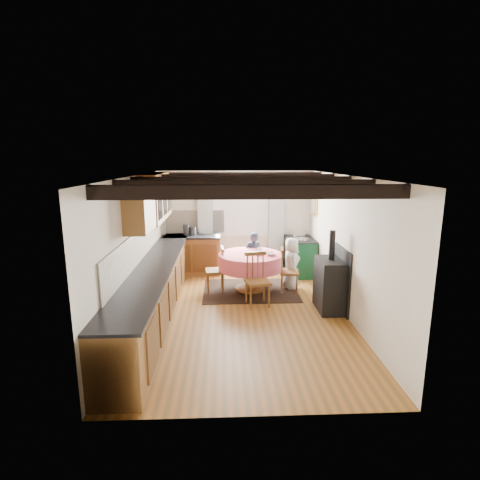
{
  "coord_description": "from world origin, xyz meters",
  "views": [
    {
      "loc": [
        -0.3,
        -6.25,
        2.68
      ],
      "look_at": [
        0.0,
        0.8,
        1.15
      ],
      "focal_mm": 28.22,
      "sensor_mm": 36.0,
      "label": 1
    }
  ],
  "objects_px": {
    "chair_near": "(258,280)",
    "chair_right": "(289,270)",
    "chair_left": "(215,269)",
    "child_right": "(291,263)",
    "dining_table": "(250,272)",
    "child_far": "(253,257)",
    "cup": "(260,250)",
    "cast_iron_stove": "(331,271)",
    "aga_range": "(300,256)"
  },
  "relations": [
    {
      "from": "chair_left",
      "to": "aga_range",
      "type": "height_order",
      "value": "chair_left"
    },
    {
      "from": "cast_iron_stove",
      "to": "aga_range",
      "type": "bearing_deg",
      "value": 92.91
    },
    {
      "from": "chair_right",
      "to": "cast_iron_stove",
      "type": "relative_size",
      "value": 0.63
    },
    {
      "from": "aga_range",
      "to": "cup",
      "type": "xyz_separation_m",
      "value": [
        -1.03,
        -0.98,
        0.39
      ]
    },
    {
      "from": "chair_right",
      "to": "dining_table",
      "type": "bearing_deg",
      "value": 91.18
    },
    {
      "from": "chair_near",
      "to": "aga_range",
      "type": "relative_size",
      "value": 1.04
    },
    {
      "from": "child_far",
      "to": "chair_near",
      "type": "bearing_deg",
      "value": 81.89
    },
    {
      "from": "chair_near",
      "to": "chair_right",
      "type": "bearing_deg",
      "value": 34.25
    },
    {
      "from": "chair_near",
      "to": "child_far",
      "type": "xyz_separation_m",
      "value": [
        0.03,
        1.41,
        0.06
      ]
    },
    {
      "from": "chair_near",
      "to": "dining_table",
      "type": "bearing_deg",
      "value": 84.96
    },
    {
      "from": "chair_right",
      "to": "cup",
      "type": "xyz_separation_m",
      "value": [
        -0.58,
        0.22,
        0.37
      ]
    },
    {
      "from": "chair_left",
      "to": "cast_iron_stove",
      "type": "bearing_deg",
      "value": 57.01
    },
    {
      "from": "dining_table",
      "to": "chair_near",
      "type": "bearing_deg",
      "value": -84.45
    },
    {
      "from": "dining_table",
      "to": "cast_iron_stove",
      "type": "bearing_deg",
      "value": -38.19
    },
    {
      "from": "cast_iron_stove",
      "to": "child_right",
      "type": "relative_size",
      "value": 1.34
    },
    {
      "from": "chair_near",
      "to": "chair_left",
      "type": "distance_m",
      "value": 1.17
    },
    {
      "from": "chair_left",
      "to": "dining_table",
      "type": "bearing_deg",
      "value": 81.96
    },
    {
      "from": "dining_table",
      "to": "child_right",
      "type": "height_order",
      "value": "child_right"
    },
    {
      "from": "chair_right",
      "to": "child_right",
      "type": "height_order",
      "value": "child_right"
    },
    {
      "from": "child_far",
      "to": "cup",
      "type": "height_order",
      "value": "child_far"
    },
    {
      "from": "child_right",
      "to": "cast_iron_stove",
      "type": "bearing_deg",
      "value": -163.46
    },
    {
      "from": "child_right",
      "to": "chair_right",
      "type": "bearing_deg",
      "value": 153.53
    },
    {
      "from": "chair_left",
      "to": "child_right",
      "type": "bearing_deg",
      "value": 86.85
    },
    {
      "from": "chair_right",
      "to": "cup",
      "type": "relative_size",
      "value": 8.63
    },
    {
      "from": "chair_near",
      "to": "child_right",
      "type": "bearing_deg",
      "value": 38.39
    },
    {
      "from": "child_far",
      "to": "cup",
      "type": "distance_m",
      "value": 0.57
    },
    {
      "from": "aga_range",
      "to": "dining_table",
      "type": "bearing_deg",
      "value": -138.61
    },
    {
      "from": "chair_left",
      "to": "chair_right",
      "type": "relative_size",
      "value": 1.0
    },
    {
      "from": "chair_left",
      "to": "cast_iron_stove",
      "type": "height_order",
      "value": "cast_iron_stove"
    },
    {
      "from": "cast_iron_stove",
      "to": "cup",
      "type": "relative_size",
      "value": 13.74
    },
    {
      "from": "dining_table",
      "to": "child_right",
      "type": "bearing_deg",
      "value": 5.98
    },
    {
      "from": "chair_right",
      "to": "child_far",
      "type": "xyz_separation_m",
      "value": [
        -0.69,
        0.7,
        0.1
      ]
    },
    {
      "from": "chair_near",
      "to": "chair_right",
      "type": "xyz_separation_m",
      "value": [
        0.71,
        0.71,
        -0.04
      ]
    },
    {
      "from": "dining_table",
      "to": "chair_left",
      "type": "distance_m",
      "value": 0.73
    },
    {
      "from": "chair_left",
      "to": "child_right",
      "type": "xyz_separation_m",
      "value": [
        1.58,
        0.05,
        0.09
      ]
    },
    {
      "from": "chair_near",
      "to": "chair_right",
      "type": "distance_m",
      "value": 1.01
    },
    {
      "from": "dining_table",
      "to": "chair_near",
      "type": "distance_m",
      "value": 0.82
    },
    {
      "from": "chair_right",
      "to": "child_right",
      "type": "bearing_deg",
      "value": -11.55
    },
    {
      "from": "chair_near",
      "to": "cup",
      "type": "height_order",
      "value": "chair_near"
    },
    {
      "from": "dining_table",
      "to": "chair_near",
      "type": "relative_size",
      "value": 1.31
    },
    {
      "from": "chair_right",
      "to": "cast_iron_stove",
      "type": "distance_m",
      "value": 1.15
    },
    {
      "from": "chair_left",
      "to": "child_far",
      "type": "distance_m",
      "value": 1.01
    },
    {
      "from": "chair_right",
      "to": "child_right",
      "type": "xyz_separation_m",
      "value": [
        0.07,
        0.19,
        0.09
      ]
    },
    {
      "from": "chair_near",
      "to": "child_far",
      "type": "distance_m",
      "value": 1.41
    },
    {
      "from": "chair_left",
      "to": "child_right",
      "type": "relative_size",
      "value": 0.84
    },
    {
      "from": "aga_range",
      "to": "child_far",
      "type": "relative_size",
      "value": 0.86
    },
    {
      "from": "child_far",
      "to": "dining_table",
      "type": "bearing_deg",
      "value": 73.1
    },
    {
      "from": "child_right",
      "to": "cup",
      "type": "bearing_deg",
      "value": 80.91
    },
    {
      "from": "chair_right",
      "to": "aga_range",
      "type": "relative_size",
      "value": 0.96
    },
    {
      "from": "cast_iron_stove",
      "to": "child_far",
      "type": "height_order",
      "value": "cast_iron_stove"
    }
  ]
}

